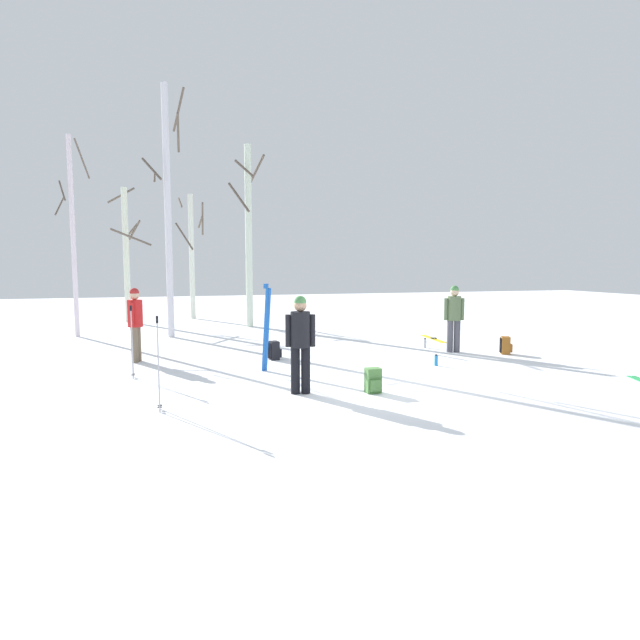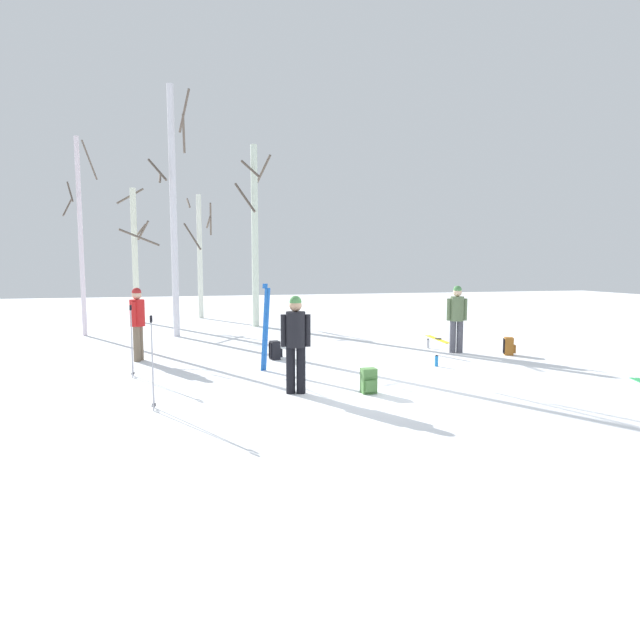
% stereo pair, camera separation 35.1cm
% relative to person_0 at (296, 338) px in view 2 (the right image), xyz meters
% --- Properties ---
extents(ground_plane, '(60.00, 60.00, 0.00)m').
position_rel_person_0_xyz_m(ground_plane, '(1.77, 0.07, -0.98)').
color(ground_plane, white).
extents(person_0, '(0.51, 0.34, 1.72)m').
position_rel_person_0_xyz_m(person_0, '(0.00, 0.00, 0.00)').
color(person_0, black).
rests_on(person_0, ground_plane).
extents(person_1, '(0.34, 0.50, 1.72)m').
position_rel_person_0_xyz_m(person_1, '(-2.90, 4.05, 0.00)').
color(person_1, '#72604C').
rests_on(person_1, ground_plane).
extents(person_2, '(0.51, 0.34, 1.72)m').
position_rel_person_0_xyz_m(person_2, '(4.87, 3.21, 0.00)').
color(person_2, '#4C4C56').
rests_on(person_2, ground_plane).
extents(ski_pair_planted_0, '(0.24, 0.12, 1.85)m').
position_rel_person_0_xyz_m(ski_pair_planted_0, '(-0.19, 2.17, -0.06)').
color(ski_pair_planted_0, blue).
rests_on(ski_pair_planted_0, ground_plane).
extents(ski_pair_lying_0, '(0.36, 1.75, 0.05)m').
position_rel_person_0_xyz_m(ski_pair_lying_0, '(5.55, 5.54, -0.97)').
color(ski_pair_lying_0, yellow).
rests_on(ski_pair_lying_0, ground_plane).
extents(ski_poles_0, '(0.07, 0.21, 1.47)m').
position_rel_person_0_xyz_m(ski_poles_0, '(-2.36, -0.47, -0.20)').
color(ski_poles_0, '#B2B2BC').
rests_on(ski_poles_0, ground_plane).
extents(ski_poles_1, '(0.07, 0.21, 1.45)m').
position_rel_person_0_xyz_m(ski_poles_1, '(-2.88, 2.18, -0.21)').
color(ski_poles_1, '#B2B2BC').
rests_on(ski_poles_1, ground_plane).
extents(backpack_0, '(0.34, 0.32, 0.44)m').
position_rel_person_0_xyz_m(backpack_0, '(5.99, 2.57, -0.77)').
color(backpack_0, '#99591E').
rests_on(backpack_0, ground_plane).
extents(backpack_1, '(0.26, 0.29, 0.44)m').
position_rel_person_0_xyz_m(backpack_1, '(1.24, -0.31, -0.77)').
color(backpack_1, '#4C7F3F').
rests_on(backpack_1, ground_plane).
extents(backpack_2, '(0.31, 0.29, 0.44)m').
position_rel_person_0_xyz_m(backpack_2, '(0.23, 3.42, -0.77)').
color(backpack_2, black).
rests_on(backpack_2, ground_plane).
extents(water_bottle_0, '(0.08, 0.08, 0.26)m').
position_rel_person_0_xyz_m(water_bottle_0, '(3.53, 1.65, -0.86)').
color(water_bottle_0, '#1E72BF').
rests_on(water_bottle_0, ground_plane).
extents(water_bottle_1, '(0.08, 0.08, 0.26)m').
position_rel_person_0_xyz_m(water_bottle_1, '(4.50, 4.05, -0.86)').
color(water_bottle_1, silver).
rests_on(water_bottle_1, ground_plane).
extents(birch_tree_0, '(0.99, 0.98, 6.16)m').
position_rel_person_0_xyz_m(birch_tree_0, '(-4.88, 9.16, 2.19)').
color(birch_tree_0, silver).
rests_on(birch_tree_0, ground_plane).
extents(birch_tree_1, '(1.62, 1.65, 5.28)m').
position_rel_person_0_xyz_m(birch_tree_1, '(-3.59, 13.16, 1.73)').
color(birch_tree_1, silver).
rests_on(birch_tree_1, ground_plane).
extents(birch_tree_2, '(1.32, 1.31, 7.63)m').
position_rel_person_0_xyz_m(birch_tree_2, '(-2.06, 8.24, 2.98)').
color(birch_tree_2, silver).
rests_on(birch_tree_2, ground_plane).
extents(birch_tree_3, '(1.18, 1.13, 5.12)m').
position_rel_person_0_xyz_m(birch_tree_3, '(-1.10, 13.92, 1.72)').
color(birch_tree_3, silver).
rests_on(birch_tree_3, ground_plane).
extents(birch_tree_4, '(1.32, 1.32, 6.45)m').
position_rel_person_0_xyz_m(birch_tree_4, '(0.71, 10.27, 2.37)').
color(birch_tree_4, silver).
rests_on(birch_tree_4, ground_plane).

